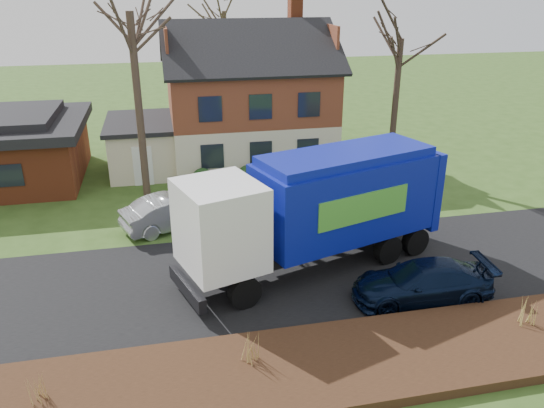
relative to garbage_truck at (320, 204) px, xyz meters
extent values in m
plane|color=#2F4C19|center=(-2.28, -0.43, -2.50)|extent=(120.00, 120.00, 0.00)
cube|color=black|center=(-2.28, -0.43, -2.49)|extent=(80.00, 7.00, 0.02)
cube|color=black|center=(-2.28, -5.73, -2.35)|extent=(80.00, 3.50, 0.30)
cube|color=beige|center=(-0.28, 13.57, -1.15)|extent=(9.00, 7.50, 2.70)
cube|color=#5C2C1A|center=(-0.28, 13.57, 1.60)|extent=(9.00, 7.50, 2.80)
cube|color=brown|center=(2.72, 14.57, 5.97)|extent=(0.70, 0.90, 1.60)
cube|color=beige|center=(-6.48, 13.07, -1.20)|extent=(3.50, 5.50, 2.60)
cube|color=black|center=(-6.48, 13.07, 0.22)|extent=(3.90, 5.90, 0.24)
cylinder|color=black|center=(-3.18, -2.19, -1.94)|extent=(1.17, 0.69, 1.11)
cylinder|color=black|center=(-3.86, -0.04, -1.94)|extent=(1.17, 0.69, 1.11)
cylinder|color=black|center=(2.63, -0.34, -1.94)|extent=(1.17, 0.69, 1.11)
cylinder|color=black|center=(1.95, 1.80, -1.94)|extent=(1.17, 0.69, 1.11)
cylinder|color=black|center=(3.96, 0.08, -1.94)|extent=(1.17, 0.69, 1.11)
cylinder|color=black|center=(3.28, 2.22, -1.94)|extent=(1.17, 0.69, 1.11)
cube|color=black|center=(0.05, 0.02, -1.59)|extent=(9.15, 4.00, 0.37)
cube|color=white|center=(-3.77, -1.20, 0.07)|extent=(3.15, 3.29, 2.89)
cube|color=black|center=(-4.89, -1.55, 0.23)|extent=(0.79, 2.27, 0.96)
cube|color=black|center=(-5.00, -1.58, -1.91)|extent=(1.06, 2.63, 0.48)
cube|color=#0B178E|center=(1.02, 0.32, 0.07)|extent=(7.23, 4.58, 2.89)
cube|color=#0B178E|center=(1.02, 0.32, 1.67)|extent=(6.83, 4.18, 0.32)
cube|color=#0B178E|center=(4.33, 1.37, -0.04)|extent=(1.18, 2.71, 3.10)
cube|color=green|center=(1.28, -1.02, 0.18)|extent=(3.68, 1.20, 1.07)
cube|color=green|center=(0.45, 1.57, 0.18)|extent=(3.68, 1.20, 1.07)
imported|color=#A3A7AB|center=(-5.14, 4.60, -1.75)|extent=(4.78, 3.10, 1.49)
imported|color=black|center=(2.67, -3.02, -1.82)|extent=(4.78, 2.21, 1.35)
cylinder|color=#3F3026|center=(-6.36, 8.87, 1.89)|extent=(0.36, 0.36, 8.76)
cylinder|color=#382B22|center=(7.00, 9.37, 1.15)|extent=(0.33, 0.33, 7.29)
cylinder|color=#443929|center=(-0.51, 21.63, 1.59)|extent=(0.31, 0.31, 8.16)
cone|color=#AE884C|center=(-8.90, -5.60, -1.79)|extent=(0.04, 0.04, 0.82)
cone|color=#AE884C|center=(-9.04, -5.60, -1.79)|extent=(0.04, 0.04, 0.82)
cone|color=#AE884C|center=(-8.77, -5.60, -1.79)|extent=(0.04, 0.04, 0.82)
cone|color=#AE884C|center=(-8.90, -5.49, -1.79)|extent=(0.04, 0.04, 0.82)
cone|color=#AE884C|center=(-8.90, -5.71, -1.79)|extent=(0.04, 0.04, 0.82)
cone|color=#A8894A|center=(-3.53, -5.28, -1.70)|extent=(0.04, 0.04, 1.00)
cone|color=#A8894A|center=(-3.69, -5.28, -1.70)|extent=(0.04, 0.04, 1.00)
cone|color=#A8894A|center=(-3.37, -5.28, -1.70)|extent=(0.04, 0.04, 1.00)
cone|color=#A8894A|center=(-3.53, -5.16, -1.70)|extent=(0.04, 0.04, 1.00)
cone|color=#A8894A|center=(-3.53, -5.41, -1.70)|extent=(0.04, 0.04, 1.00)
cone|color=tan|center=(4.96, -5.39, -1.77)|extent=(0.04, 0.04, 0.85)
cone|color=tan|center=(4.81, -5.39, -1.77)|extent=(0.04, 0.04, 0.85)
cone|color=tan|center=(5.11, -5.39, -1.77)|extent=(0.04, 0.04, 0.85)
cone|color=tan|center=(4.96, -5.27, -1.77)|extent=(0.04, 0.04, 0.85)
cone|color=tan|center=(4.96, -5.51, -1.77)|extent=(0.04, 0.04, 0.85)
camera|label=1|loc=(-5.43, -16.90, 7.33)|focal=35.00mm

